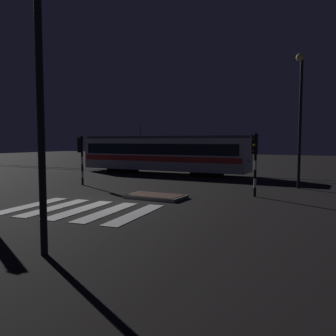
{
  "coord_description": "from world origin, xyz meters",
  "views": [
    {
      "loc": [
        9.9,
        -12.75,
        2.86
      ],
      "look_at": [
        1.17,
        3.84,
        1.4
      ],
      "focal_mm": 37.67,
      "sensor_mm": 36.0,
      "label": 1
    }
  ],
  "objects_px": {
    "traffic_light_corner_far_left": "(81,153)",
    "street_lamp_near_kerb": "(31,65)",
    "traffic_light_corner_far_right": "(255,155)",
    "street_lamp_trackside_right": "(300,106)",
    "tram": "(162,154)"
  },
  "relations": [
    {
      "from": "traffic_light_corner_far_left",
      "to": "street_lamp_near_kerb",
      "type": "distance_m",
      "value": 14.52
    },
    {
      "from": "traffic_light_corner_far_right",
      "to": "traffic_light_corner_far_left",
      "type": "height_order",
      "value": "traffic_light_corner_far_right"
    },
    {
      "from": "traffic_light_corner_far_left",
      "to": "street_lamp_trackside_right",
      "type": "bearing_deg",
      "value": 20.16
    },
    {
      "from": "traffic_light_corner_far_left",
      "to": "traffic_light_corner_far_right",
      "type": "bearing_deg",
      "value": 2.23
    },
    {
      "from": "traffic_light_corner_far_right",
      "to": "street_lamp_trackside_right",
      "type": "relative_size",
      "value": 0.42
    },
    {
      "from": "traffic_light_corner_far_right",
      "to": "tram",
      "type": "bearing_deg",
      "value": 138.76
    },
    {
      "from": "traffic_light_corner_far_left",
      "to": "street_lamp_trackside_right",
      "type": "relative_size",
      "value": 0.41
    },
    {
      "from": "street_lamp_trackside_right",
      "to": "tram",
      "type": "relative_size",
      "value": 0.51
    },
    {
      "from": "traffic_light_corner_far_right",
      "to": "traffic_light_corner_far_left",
      "type": "xyz_separation_m",
      "value": [
        -11.03,
        -0.43,
        -0.06
      ]
    },
    {
      "from": "traffic_light_corner_far_right",
      "to": "traffic_light_corner_far_left",
      "type": "distance_m",
      "value": 11.04
    },
    {
      "from": "traffic_light_corner_far_right",
      "to": "tram",
      "type": "distance_m",
      "value": 13.62
    },
    {
      "from": "street_lamp_trackside_right",
      "to": "street_lamp_near_kerb",
      "type": "relative_size",
      "value": 1.06
    },
    {
      "from": "street_lamp_trackside_right",
      "to": "street_lamp_near_kerb",
      "type": "bearing_deg",
      "value": -103.81
    },
    {
      "from": "street_lamp_near_kerb",
      "to": "tram",
      "type": "height_order",
      "value": "street_lamp_near_kerb"
    },
    {
      "from": "traffic_light_corner_far_right",
      "to": "street_lamp_trackside_right",
      "type": "bearing_deg",
      "value": 69.78
    }
  ]
}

